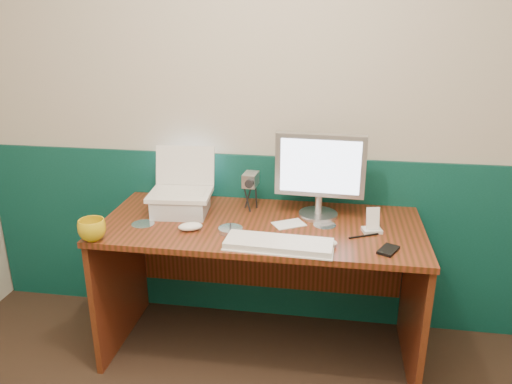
% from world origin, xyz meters
% --- Properties ---
extents(back_wall, '(3.50, 0.04, 2.50)m').
position_xyz_m(back_wall, '(0.00, 1.75, 1.25)').
color(back_wall, '#B7AE9B').
rests_on(back_wall, ground).
extents(wainscot, '(3.48, 0.02, 1.00)m').
position_xyz_m(wainscot, '(0.00, 1.74, 0.50)').
color(wainscot, '#08372C').
rests_on(wainscot, ground).
extents(desk, '(1.60, 0.70, 0.75)m').
position_xyz_m(desk, '(-0.03, 1.38, 0.38)').
color(desk, '#3C200A').
rests_on(desk, ground).
extents(laptop_riser, '(0.29, 0.25, 0.09)m').
position_xyz_m(laptop_riser, '(-0.46, 1.45, 0.80)').
color(laptop_riser, '#B8BCC4').
rests_on(laptop_riser, desk).
extents(laptop, '(0.33, 0.27, 0.26)m').
position_xyz_m(laptop, '(-0.46, 1.45, 0.98)').
color(laptop, silver).
rests_on(laptop, laptop_riser).
extents(monitor, '(0.45, 0.15, 0.45)m').
position_xyz_m(monitor, '(0.25, 1.52, 0.97)').
color(monitor, silver).
rests_on(monitor, desk).
extents(keyboard, '(0.49, 0.18, 0.03)m').
position_xyz_m(keyboard, '(0.09, 1.12, 0.76)').
color(keyboard, white).
rests_on(keyboard, desk).
extents(mouse_right, '(0.11, 0.07, 0.04)m').
position_xyz_m(mouse_right, '(0.30, 1.17, 0.77)').
color(mouse_right, white).
rests_on(mouse_right, desk).
extents(mouse_left, '(0.14, 0.11, 0.04)m').
position_xyz_m(mouse_left, '(-0.35, 1.24, 0.77)').
color(mouse_left, white).
rests_on(mouse_left, desk).
extents(mug, '(0.16, 0.16, 0.10)m').
position_xyz_m(mug, '(-0.77, 1.07, 0.80)').
color(mug, gold).
rests_on(mug, desk).
extents(camcorder, '(0.10, 0.13, 0.19)m').
position_xyz_m(camcorder, '(-0.11, 1.56, 0.85)').
color(camcorder, '#B5B6BB').
rests_on(camcorder, desk).
extents(cd_spindle, '(0.12, 0.12, 0.02)m').
position_xyz_m(cd_spindle, '(-0.16, 1.25, 0.76)').
color(cd_spindle, silver).
rests_on(cd_spindle, desk).
extents(cd_loose_a, '(0.11, 0.11, 0.00)m').
position_xyz_m(cd_loose_a, '(-0.61, 1.28, 0.75)').
color(cd_loose_a, '#B3BDC4').
rests_on(cd_loose_a, desk).
extents(cd_loose_b, '(0.11, 0.11, 0.00)m').
position_xyz_m(cd_loose_b, '(0.29, 1.41, 0.75)').
color(cd_loose_b, silver).
rests_on(cd_loose_b, desk).
extents(pen, '(0.14, 0.08, 0.01)m').
position_xyz_m(pen, '(0.47, 1.30, 0.75)').
color(pen, black).
rests_on(pen, desk).
extents(papers, '(0.18, 0.16, 0.00)m').
position_xyz_m(papers, '(0.11, 1.39, 0.75)').
color(papers, silver).
rests_on(papers, desk).
extents(dock, '(0.10, 0.09, 0.02)m').
position_xyz_m(dock, '(0.51, 1.36, 0.76)').
color(dock, silver).
rests_on(dock, desk).
extents(music_player, '(0.07, 0.04, 0.11)m').
position_xyz_m(music_player, '(0.51, 1.36, 0.82)').
color(music_player, white).
rests_on(music_player, dock).
extents(pda, '(0.11, 0.13, 0.01)m').
position_xyz_m(pda, '(0.57, 1.16, 0.76)').
color(pda, black).
rests_on(pda, desk).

